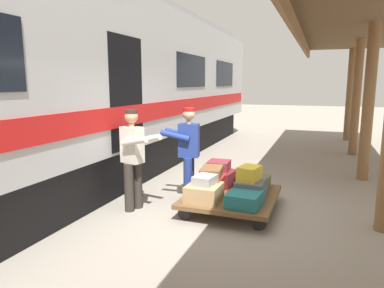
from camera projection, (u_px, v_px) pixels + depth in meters
The scene contains 15 objects.
ground_plane at pixel (246, 213), 5.82m from camera, with size 60.00×60.00×0.00m, color gray.
train_car at pixel (59, 87), 6.73m from camera, with size 3.02×19.08×4.00m.
luggage_cart at pixel (231, 197), 5.93m from camera, with size 1.47×1.70×0.27m.
suitcase_teal_softside at pixel (245, 199), 5.36m from camera, with size 0.48×0.60×0.21m, color #1E666B.
suitcase_olive_duffel at pixel (256, 182), 6.22m from camera, with size 0.44×0.52×0.22m, color brown.
suitcase_red_plastic at pixel (213, 184), 6.01m from camera, with size 0.36×0.62×0.28m, color #AD231E.
suitcase_slate_roller at pixel (251, 188), 5.78m from camera, with size 0.45×0.61×0.28m, color #4C515B.
suitcase_maroon_trunk at pixel (220, 178), 6.44m from camera, with size 0.49×0.53×0.27m, color maroon.
suitcase_tan_vintage at pixel (204, 193), 5.58m from camera, with size 0.51×0.56×0.26m, color tan.
suitcase_yellow_case at pixel (249, 173), 5.72m from camera, with size 0.30×0.41×0.23m, color gold.
suitcase_gray_aluminum at pixel (205, 180), 5.56m from camera, with size 0.31×0.37×0.14m, color #9EA0A5.
suitcase_burgundy_valise at pixel (219, 166), 6.43m from camera, with size 0.38×0.41×0.18m, color maroon.
suitcase_brown_leather at pixel (212, 171), 6.01m from camera, with size 0.34×0.56×0.15m, color brown.
porter_in_overalls at pixel (188, 151), 6.29m from camera, with size 0.71×0.51×1.70m.
porter_by_door at pixel (133, 156), 5.82m from camera, with size 0.73×0.55×1.70m.
Camera 1 is at (-1.07, 5.50, 2.13)m, focal length 32.71 mm.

